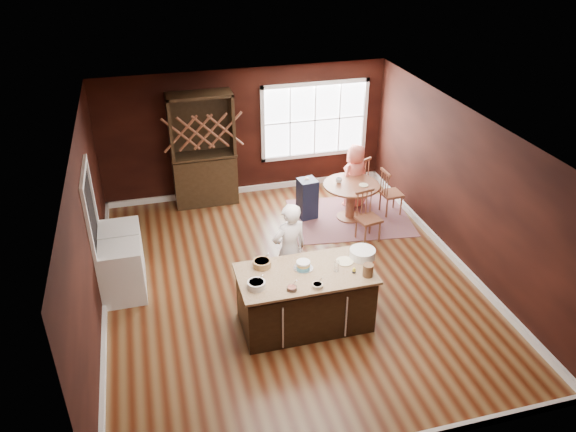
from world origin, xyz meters
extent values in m
plane|color=brown|center=(0.00, 0.00, 0.00)|extent=(7.00, 7.00, 0.00)
plane|color=white|center=(0.00, 0.00, 2.70)|extent=(7.00, 7.00, 0.00)
plane|color=black|center=(0.00, 3.50, 1.35)|extent=(6.00, 0.00, 6.00)
plane|color=black|center=(0.00, -3.50, 1.35)|extent=(6.00, 0.00, 6.00)
plane|color=black|center=(-3.00, 0.00, 1.35)|extent=(0.00, 7.00, 7.00)
plane|color=black|center=(3.00, 0.00, 1.35)|extent=(0.00, 7.00, 7.00)
cube|color=black|center=(-0.06, -1.08, 0.41)|extent=(1.88, 0.95, 0.83)
cube|color=tan|center=(-0.06, -1.08, 0.90)|extent=(1.96, 1.03, 0.04)
cylinder|color=brown|center=(1.74, 1.78, 0.02)|extent=(0.51, 0.51, 0.04)
cylinder|color=brown|center=(1.74, 1.78, 0.35)|extent=(0.18, 0.18, 0.67)
cylinder|color=brown|center=(1.74, 1.78, 0.73)|extent=(1.10, 1.10, 0.04)
imported|color=silver|center=(-0.08, -0.30, 0.81)|extent=(0.67, 0.52, 1.63)
cylinder|color=white|center=(-0.81, -1.25, 0.97)|extent=(0.25, 0.25, 0.10)
cylinder|color=olive|center=(-0.62, -0.77, 0.97)|extent=(0.27, 0.27, 0.10)
cylinder|color=silver|center=(-0.36, -1.43, 0.95)|extent=(0.15, 0.15, 0.05)
cylinder|color=#F0E5CE|center=(0.00, -1.46, 0.95)|extent=(0.15, 0.15, 0.06)
cylinder|color=white|center=(0.38, -1.16, 1.00)|extent=(0.08, 0.08, 0.16)
cylinder|color=#FBF2A6|center=(0.58, -0.97, 0.93)|extent=(0.26, 0.26, 0.02)
cylinder|color=beige|center=(0.87, -0.92, 0.99)|extent=(0.39, 0.39, 0.13)
cylinder|color=#482E22|center=(0.77, -1.38, 1.01)|extent=(0.15, 0.15, 0.18)
cube|color=brown|center=(1.74, 1.78, 0.01)|extent=(2.57, 2.11, 0.01)
imported|color=#EE7260|center=(1.99, 2.25, 0.67)|extent=(0.78, 0.67, 1.35)
cylinder|color=beige|center=(1.94, 1.67, 0.76)|extent=(0.18, 0.18, 0.01)
imported|color=silver|center=(1.52, 1.90, 0.80)|extent=(0.14, 0.14, 0.10)
cube|color=black|center=(-0.93, 3.22, 1.17)|extent=(1.28, 0.53, 2.35)
cube|color=white|center=(-2.64, 0.28, 0.47)|extent=(0.64, 0.62, 0.93)
cube|color=white|center=(-2.64, 0.92, 0.47)|extent=(0.65, 0.63, 0.94)
camera|label=1|loc=(-2.02, -7.39, 5.55)|focal=35.00mm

